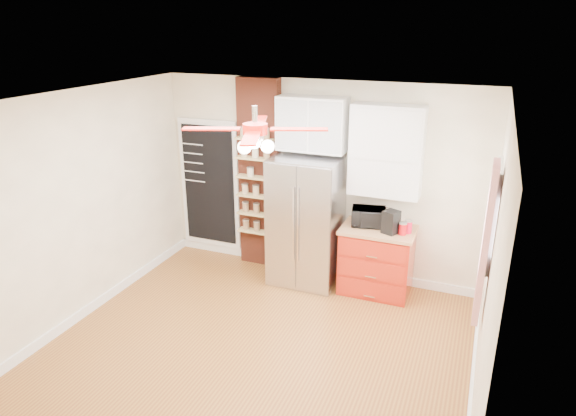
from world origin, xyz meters
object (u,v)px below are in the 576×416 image
at_px(canister_left, 403,229).
at_px(pantry_jar_oats, 250,172).
at_px(red_cabinet, 377,260).
at_px(toaster_oven, 368,217).
at_px(coffee_maker, 391,222).
at_px(ceiling_fan, 255,130).
at_px(fridge, 306,221).

distance_m(canister_left, pantry_jar_oats, 2.21).
distance_m(red_cabinet, pantry_jar_oats, 2.09).
xyz_separation_m(toaster_oven, canister_left, (0.47, -0.14, -0.05)).
bearing_deg(red_cabinet, canister_left, -15.26).
bearing_deg(coffee_maker, toaster_oven, 178.66).
bearing_deg(toaster_oven, ceiling_fan, -126.28).
relative_size(coffee_maker, canister_left, 2.05).
xyz_separation_m(red_cabinet, toaster_oven, (-0.15, 0.05, 0.57)).
relative_size(fridge, red_cabinet, 1.86).
bearing_deg(pantry_jar_oats, ceiling_fan, -62.41).
xyz_separation_m(red_cabinet, coffee_maker, (0.17, -0.09, 0.59)).
xyz_separation_m(canister_left, pantry_jar_oats, (-2.15, 0.17, 0.46)).
bearing_deg(pantry_jar_oats, coffee_maker, -4.93).
distance_m(red_cabinet, toaster_oven, 0.59).
xyz_separation_m(toaster_oven, coffee_maker, (0.32, -0.14, 0.03)).
relative_size(fridge, coffee_maker, 5.99).
bearing_deg(ceiling_fan, fridge, 91.76).
height_order(coffee_maker, pantry_jar_oats, pantry_jar_oats).
bearing_deg(fridge, toaster_oven, 6.93).
relative_size(fridge, ceiling_fan, 1.25).
distance_m(ceiling_fan, canister_left, 2.49).
height_order(ceiling_fan, pantry_jar_oats, ceiling_fan).
height_order(ceiling_fan, toaster_oven, ceiling_fan).
bearing_deg(toaster_oven, canister_left, -28.50).
bearing_deg(canister_left, coffee_maker, -177.55).
bearing_deg(fridge, ceiling_fan, -88.24).
height_order(fridge, red_cabinet, fridge).
distance_m(ceiling_fan, pantry_jar_oats, 2.22).
xyz_separation_m(fridge, pantry_jar_oats, (-0.87, 0.13, 0.55)).
distance_m(fridge, ceiling_fan, 2.25).
distance_m(coffee_maker, pantry_jar_oats, 2.05).
xyz_separation_m(fridge, toaster_oven, (0.82, 0.10, 0.14)).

